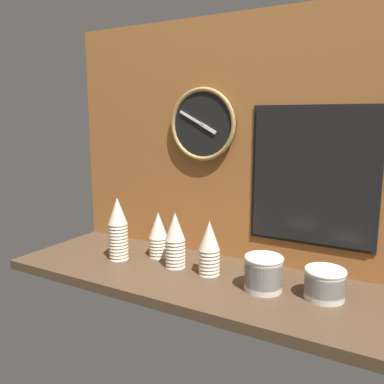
{
  "coord_description": "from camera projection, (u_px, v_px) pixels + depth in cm",
  "views": [
    {
      "loc": [
        75.75,
        -136.35,
        62.85
      ],
      "look_at": [
        -5.06,
        4.0,
        32.67
      ],
      "focal_mm": 38.0,
      "sensor_mm": 36.0,
      "label": 1
    }
  ],
  "objects": [
    {
      "name": "cup_stack_center",
      "position": [
        175.0,
        240.0,
        1.7
      ],
      "size": [
        8.63,
        8.63,
        23.67
      ],
      "color": "beige",
      "rests_on": "ground_plane"
    },
    {
      "name": "menu_board",
      "position": [
        313.0,
        177.0,
        1.6
      ],
      "size": [
        50.27,
        1.32,
        55.73
      ],
      "color": "black"
    },
    {
      "name": "ground_plane",
      "position": [
        198.0,
        278.0,
        1.65
      ],
      "size": [
        160.0,
        56.0,
        4.0
      ],
      "primitive_type": "cube",
      "color": "#4C3826"
    },
    {
      "name": "wall_clock",
      "position": [
        203.0,
        124.0,
        1.79
      ],
      "size": [
        32.31,
        2.7,
        32.31
      ],
      "color": "black"
    },
    {
      "name": "bowl_stack_far_right",
      "position": [
        325.0,
        283.0,
        1.41
      ],
      "size": [
        14.37,
        14.37,
        10.98
      ],
      "color": "beige",
      "rests_on": "ground_plane"
    },
    {
      "name": "cup_stack_center_left",
      "position": [
        158.0,
        234.0,
        1.83
      ],
      "size": [
        8.63,
        8.63,
        20.75
      ],
      "color": "beige",
      "rests_on": "ground_plane"
    },
    {
      "name": "wall_tiled_back",
      "position": [
        228.0,
        140.0,
        1.78
      ],
      "size": [
        160.0,
        3.0,
        105.0
      ],
      "color": "#A3602D",
      "rests_on": "ground_plane"
    },
    {
      "name": "cup_stack_center_right",
      "position": [
        209.0,
        248.0,
        1.63
      ],
      "size": [
        8.63,
        8.63,
        22.21
      ],
      "color": "beige",
      "rests_on": "ground_plane"
    },
    {
      "name": "bowl_stack_right",
      "position": [
        264.0,
        272.0,
        1.48
      ],
      "size": [
        14.37,
        14.37,
        13.09
      ],
      "color": "beige",
      "rests_on": "ground_plane"
    },
    {
      "name": "cup_stack_left",
      "position": [
        118.0,
        229.0,
        1.8
      ],
      "size": [
        8.63,
        8.63,
        28.04
      ],
      "color": "beige",
      "rests_on": "ground_plane"
    }
  ]
}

